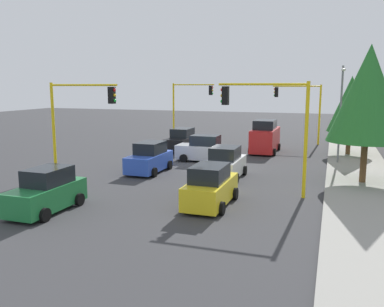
{
  "coord_description": "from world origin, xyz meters",
  "views": [
    {
      "loc": [
        26.74,
        8.69,
        5.62
      ],
      "look_at": [
        1.77,
        0.05,
        1.2
      ],
      "focal_mm": 38.05,
      "sensor_mm": 36.0,
      "label": 1
    }
  ],
  "objects_px": {
    "car_green": "(47,192)",
    "car_white": "(226,164)",
    "tree_roadside_mid": "(351,104)",
    "car_yellow": "(210,187)",
    "traffic_signal_near_right": "(78,111)",
    "tree_roadside_near": "(368,94)",
    "car_black": "(182,141)",
    "car_silver": "(203,149)",
    "traffic_signal_far_left": "(301,102)",
    "traffic_signal_near_left": "(271,116)",
    "street_lamp_curbside": "(341,104)",
    "traffic_signal_far_right": "(189,100)",
    "car_blue": "(150,159)",
    "delivery_van_red": "(265,137)"
  },
  "relations": [
    {
      "from": "car_green",
      "to": "car_white",
      "type": "bearing_deg",
      "value": 146.74
    },
    {
      "from": "car_green",
      "to": "tree_roadside_mid",
      "type": "bearing_deg",
      "value": 146.51
    },
    {
      "from": "car_white",
      "to": "car_yellow",
      "type": "bearing_deg",
      "value": 7.48
    },
    {
      "from": "traffic_signal_near_right",
      "to": "tree_roadside_near",
      "type": "distance_m",
      "value": 16.74
    },
    {
      "from": "car_black",
      "to": "car_silver",
      "type": "bearing_deg",
      "value": 38.85
    },
    {
      "from": "traffic_signal_far_left",
      "to": "traffic_signal_near_right",
      "type": "relative_size",
      "value": 0.99
    },
    {
      "from": "traffic_signal_near_left",
      "to": "car_white",
      "type": "relative_size",
      "value": 1.52
    },
    {
      "from": "traffic_signal_near_right",
      "to": "street_lamp_curbside",
      "type": "xyz_separation_m",
      "value": [
        -9.61,
        14.92,
        0.25
      ]
    },
    {
      "from": "car_green",
      "to": "car_white",
      "type": "xyz_separation_m",
      "value": [
        -9.08,
        5.96,
        0.0
      ]
    },
    {
      "from": "traffic_signal_far_right",
      "to": "tree_roadside_near",
      "type": "height_order",
      "value": "tree_roadside_near"
    },
    {
      "from": "tree_roadside_near",
      "to": "car_green",
      "type": "relative_size",
      "value": 1.99
    },
    {
      "from": "traffic_signal_far_left",
      "to": "street_lamp_curbside",
      "type": "distance_m",
      "value": 10.97
    },
    {
      "from": "traffic_signal_near_right",
      "to": "car_blue",
      "type": "xyz_separation_m",
      "value": [
        -3.13,
        3.2,
        -3.2
      ]
    },
    {
      "from": "traffic_signal_near_left",
      "to": "car_black",
      "type": "height_order",
      "value": "traffic_signal_near_left"
    },
    {
      "from": "car_white",
      "to": "traffic_signal_near_right",
      "type": "bearing_deg",
      "value": -70.41
    },
    {
      "from": "traffic_signal_far_right",
      "to": "tree_roadside_mid",
      "type": "distance_m",
      "value": 16.83
    },
    {
      "from": "delivery_van_red",
      "to": "car_black",
      "type": "distance_m",
      "value": 7.13
    },
    {
      "from": "car_green",
      "to": "car_white",
      "type": "height_order",
      "value": "same"
    },
    {
      "from": "tree_roadside_mid",
      "to": "delivery_van_red",
      "type": "distance_m",
      "value": 7.25
    },
    {
      "from": "car_yellow",
      "to": "car_blue",
      "type": "bearing_deg",
      "value": -135.09
    },
    {
      "from": "traffic_signal_near_right",
      "to": "car_yellow",
      "type": "distance_m",
      "value": 10.08
    },
    {
      "from": "traffic_signal_near_left",
      "to": "car_green",
      "type": "relative_size",
      "value": 1.47
    },
    {
      "from": "traffic_signal_near_right",
      "to": "street_lamp_curbside",
      "type": "relative_size",
      "value": 0.83
    },
    {
      "from": "delivery_van_red",
      "to": "car_black",
      "type": "relative_size",
      "value": 1.15
    },
    {
      "from": "car_blue",
      "to": "car_white",
      "type": "bearing_deg",
      "value": 88.3
    },
    {
      "from": "car_silver",
      "to": "car_black",
      "type": "bearing_deg",
      "value": -141.15
    },
    {
      "from": "car_silver",
      "to": "traffic_signal_near_left",
      "type": "bearing_deg",
      "value": 37.17
    },
    {
      "from": "tree_roadside_mid",
      "to": "car_white",
      "type": "bearing_deg",
      "value": -33.68
    },
    {
      "from": "car_white",
      "to": "tree_roadside_mid",
      "type": "bearing_deg",
      "value": 146.32
    },
    {
      "from": "car_blue",
      "to": "car_yellow",
      "type": "bearing_deg",
      "value": 44.91
    },
    {
      "from": "car_yellow",
      "to": "car_black",
      "type": "xyz_separation_m",
      "value": [
        -14.83,
        -6.99,
        0.0
      ]
    },
    {
      "from": "traffic_signal_far_right",
      "to": "car_green",
      "type": "height_order",
      "value": "traffic_signal_far_right"
    },
    {
      "from": "traffic_signal_near_right",
      "to": "tree_roadside_near",
      "type": "relative_size",
      "value": 0.74
    },
    {
      "from": "traffic_signal_far_right",
      "to": "car_blue",
      "type": "distance_m",
      "value": 17.47
    },
    {
      "from": "traffic_signal_far_left",
      "to": "car_blue",
      "type": "relative_size",
      "value": 1.41
    },
    {
      "from": "traffic_signal_far_right",
      "to": "car_green",
      "type": "distance_m",
      "value": 26.41
    },
    {
      "from": "street_lamp_curbside",
      "to": "delivery_van_red",
      "type": "relative_size",
      "value": 1.46
    },
    {
      "from": "car_blue",
      "to": "delivery_van_red",
      "type": "bearing_deg",
      "value": 150.73
    },
    {
      "from": "tree_roadside_mid",
      "to": "car_black",
      "type": "distance_m",
      "value": 14.1
    },
    {
      "from": "traffic_signal_far_left",
      "to": "street_lamp_curbside",
      "type": "bearing_deg",
      "value": 18.6
    },
    {
      "from": "tree_roadside_near",
      "to": "car_silver",
      "type": "relative_size",
      "value": 2.01
    },
    {
      "from": "traffic_signal_near_right",
      "to": "tree_roadside_mid",
      "type": "distance_m",
      "value": 21.05
    },
    {
      "from": "traffic_signal_far_right",
      "to": "delivery_van_red",
      "type": "relative_size",
      "value": 1.22
    },
    {
      "from": "car_blue",
      "to": "traffic_signal_far_right",
      "type": "bearing_deg",
      "value": -169.24
    },
    {
      "from": "street_lamp_curbside",
      "to": "car_green",
      "type": "bearing_deg",
      "value": -38.51
    },
    {
      "from": "traffic_signal_far_left",
      "to": "car_yellow",
      "type": "bearing_deg",
      "value": -5.72
    },
    {
      "from": "traffic_signal_near_left",
      "to": "car_blue",
      "type": "height_order",
      "value": "traffic_signal_near_left"
    },
    {
      "from": "car_blue",
      "to": "car_silver",
      "type": "height_order",
      "value": "same"
    },
    {
      "from": "tree_roadside_near",
      "to": "delivery_van_red",
      "type": "height_order",
      "value": "tree_roadside_near"
    },
    {
      "from": "traffic_signal_near_right",
      "to": "car_green",
      "type": "bearing_deg",
      "value": 21.62
    }
  ]
}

